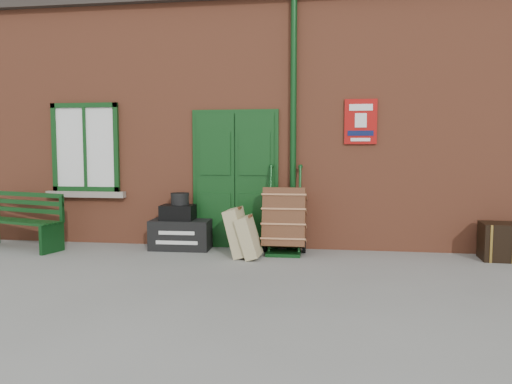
% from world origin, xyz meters
% --- Properties ---
extents(ground, '(80.00, 80.00, 0.00)m').
position_xyz_m(ground, '(0.00, 0.00, 0.00)').
color(ground, gray).
rests_on(ground, ground).
extents(station_building, '(10.30, 4.30, 4.36)m').
position_xyz_m(station_building, '(-0.00, 3.49, 2.16)').
color(station_building, '#9B4E32').
rests_on(station_building, ground).
extents(bench, '(1.60, 0.86, 0.95)m').
position_xyz_m(bench, '(-3.75, 0.86, 0.47)').
color(bench, '#0F3914').
rests_on(bench, ground).
extents(houdini_trunk, '(0.98, 0.56, 0.48)m').
position_xyz_m(houdini_trunk, '(-1.15, 1.19, 0.24)').
color(houdini_trunk, black).
rests_on(houdini_trunk, ground).
extents(strongbox, '(0.54, 0.40, 0.24)m').
position_xyz_m(strongbox, '(-1.20, 1.19, 0.60)').
color(strongbox, black).
rests_on(strongbox, houdini_trunk).
extents(hatbox, '(0.30, 0.30, 0.19)m').
position_xyz_m(hatbox, '(-1.17, 1.22, 0.82)').
color(hatbox, black).
rests_on(hatbox, strongbox).
extents(suitcase_back, '(0.40, 0.53, 0.75)m').
position_xyz_m(suitcase_back, '(-0.12, 0.77, 0.37)').
color(suitcase_back, tan).
rests_on(suitcase_back, ground).
extents(suitcase_front, '(0.38, 0.48, 0.64)m').
position_xyz_m(suitcase_front, '(0.06, 0.67, 0.32)').
color(suitcase_front, tan).
rests_on(suitcase_front, ground).
extents(porter_trolley, '(0.67, 0.72, 1.35)m').
position_xyz_m(porter_trolley, '(0.54, 1.13, 0.52)').
color(porter_trolley, '#0E3814').
rests_on(porter_trolley, ground).
extents(dark_trunk, '(0.78, 0.53, 0.55)m').
position_xyz_m(dark_trunk, '(3.83, 1.12, 0.27)').
color(dark_trunk, black).
rests_on(dark_trunk, ground).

